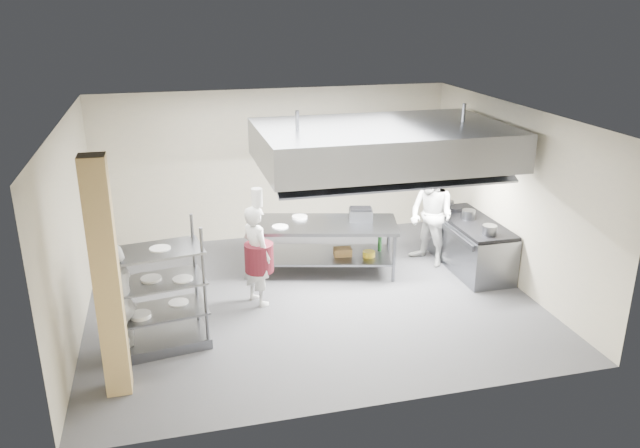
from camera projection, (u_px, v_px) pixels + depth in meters
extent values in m
plane|color=#3A3A3C|center=(311.00, 298.00, 10.20)|extent=(7.00, 7.00, 0.00)
plane|color=silver|center=(309.00, 115.00, 9.19)|extent=(7.00, 7.00, 0.00)
plane|color=#BEB397|center=(275.00, 165.00, 12.43)|extent=(7.00, 0.00, 7.00)
plane|color=#BEB397|center=(72.00, 230.00, 8.88)|extent=(0.00, 6.00, 6.00)
plane|color=#BEB397|center=(512.00, 195.00, 10.51)|extent=(0.00, 6.00, 6.00)
cube|color=#DBB470|center=(107.00, 280.00, 7.29)|extent=(0.30, 0.30, 3.00)
cube|color=slate|center=(382.00, 144.00, 10.06)|extent=(4.00, 2.50, 0.60)
cube|color=white|center=(328.00, 167.00, 9.96)|extent=(1.60, 0.12, 0.04)
cube|color=white|center=(433.00, 160.00, 10.37)|extent=(1.60, 0.12, 0.04)
cube|color=slate|center=(364.00, 161.00, 12.70)|extent=(1.50, 0.28, 0.04)
cube|color=slate|center=(324.00, 225.00, 10.93)|extent=(2.75, 1.67, 0.06)
cube|color=slate|center=(323.00, 255.00, 11.12)|extent=(2.53, 1.52, 0.04)
cube|color=slate|center=(470.00, 246.00, 11.23)|extent=(0.80, 2.00, 0.84)
cube|color=black|center=(472.00, 222.00, 11.08)|extent=(0.78, 1.96, 0.06)
imported|color=silver|center=(256.00, 255.00, 9.77)|extent=(0.62, 0.71, 1.64)
imported|color=white|center=(431.00, 216.00, 11.24)|extent=(1.00, 1.10, 1.85)
imported|color=white|center=(119.00, 304.00, 8.15)|extent=(0.60, 1.06, 1.69)
cube|color=slate|center=(361.00, 215.00, 11.04)|extent=(0.47, 0.41, 0.20)
cube|color=#9C693E|center=(343.00, 252.00, 11.04)|extent=(0.34, 0.25, 0.14)
cylinder|color=gray|center=(469.00, 214.00, 11.13)|extent=(0.24, 0.24, 0.16)
cylinder|color=white|center=(162.00, 309.00, 8.59)|extent=(0.28, 0.28, 0.05)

